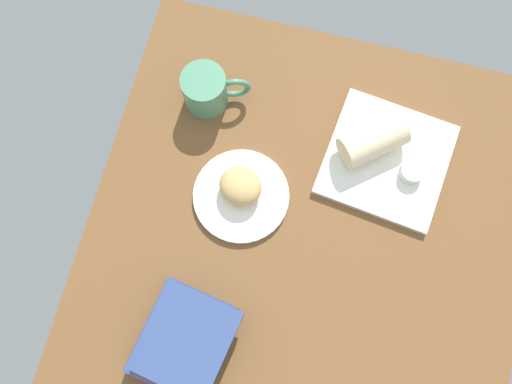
# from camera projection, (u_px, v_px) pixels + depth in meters

# --- Properties ---
(dining_table) EXTENTS (1.10, 0.90, 0.04)m
(dining_table) POSITION_uv_depth(u_px,v_px,m) (296.00, 273.00, 1.11)
(dining_table) COLOR brown
(dining_table) RESTS_ON ground
(round_plate) EXTENTS (0.20, 0.20, 0.01)m
(round_plate) POSITION_uv_depth(u_px,v_px,m) (241.00, 196.00, 1.13)
(round_plate) COLOR white
(round_plate) RESTS_ON dining_table
(scone_pastry) EXTENTS (0.11, 0.11, 0.05)m
(scone_pastry) POSITION_uv_depth(u_px,v_px,m) (240.00, 186.00, 1.10)
(scone_pastry) COLOR tan
(scone_pastry) RESTS_ON round_plate
(square_plate) EXTENTS (0.28, 0.28, 0.02)m
(square_plate) POSITION_uv_depth(u_px,v_px,m) (386.00, 160.00, 1.15)
(square_plate) COLOR white
(square_plate) RESTS_ON dining_table
(sauce_cup) EXTENTS (0.05, 0.05, 0.03)m
(sauce_cup) POSITION_uv_depth(u_px,v_px,m) (412.00, 172.00, 1.12)
(sauce_cup) COLOR silver
(sauce_cup) RESTS_ON square_plate
(breakfast_wrap) EXTENTS (0.14, 0.15, 0.07)m
(breakfast_wrap) POSITION_uv_depth(u_px,v_px,m) (373.00, 141.00, 1.11)
(breakfast_wrap) COLOR beige
(breakfast_wrap) RESTS_ON square_plate
(book_stack) EXTENTS (0.22, 0.20, 0.08)m
(book_stack) POSITION_uv_depth(u_px,v_px,m) (184.00, 340.00, 1.02)
(book_stack) COLOR #33477F
(book_stack) RESTS_ON dining_table
(coffee_mug) EXTENTS (0.10, 0.14, 0.10)m
(coffee_mug) POSITION_uv_depth(u_px,v_px,m) (207.00, 90.00, 1.14)
(coffee_mug) COLOR #4C8C6B
(coffee_mug) RESTS_ON dining_table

